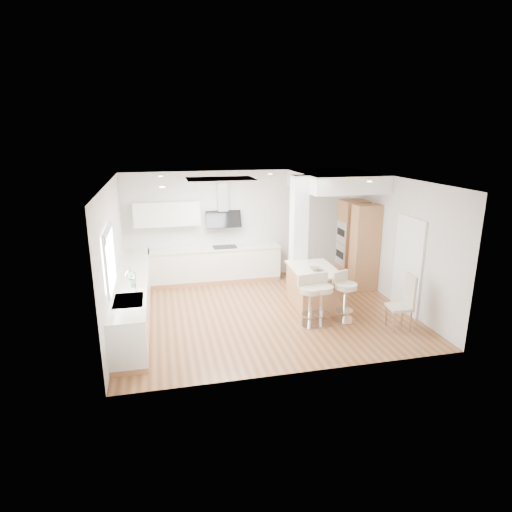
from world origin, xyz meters
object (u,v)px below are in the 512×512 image
object	(u,v)px
bar_stool_a	(310,298)
dining_chair	(405,300)
peninsula	(313,287)
bar_stool_b	(321,297)
bar_stool_c	(345,294)

from	to	relation	value
bar_stool_a	dining_chair	bearing A→B (deg)	-26.26
peninsula	bar_stool_a	distance (m)	1.04
bar_stool_b	bar_stool_a	bearing A→B (deg)	175.11
bar_stool_b	dining_chair	xyz separation A→B (m)	(1.51, -0.55, 0.01)
bar_stool_c	peninsula	bearing A→B (deg)	88.26
peninsula	bar_stool_a	xyz separation A→B (m)	(-0.42, -0.95, 0.14)
bar_stool_a	dining_chair	xyz separation A→B (m)	(1.74, -0.55, 0.01)
bar_stool_a	dining_chair	world-z (taller)	dining_chair
bar_stool_b	bar_stool_c	xyz separation A→B (m)	(0.52, 0.04, -0.01)
bar_stool_a	bar_stool_c	xyz separation A→B (m)	(0.76, 0.04, 0.00)
bar_stool_b	dining_chair	world-z (taller)	dining_chair
peninsula	dining_chair	xyz separation A→B (m)	(1.32, -1.50, 0.15)
bar_stool_c	dining_chair	size ratio (longest dim) A/B	0.93
bar_stool_a	bar_stool_c	size ratio (longest dim) A/B	1.00
peninsula	dining_chair	bearing A→B (deg)	-46.06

